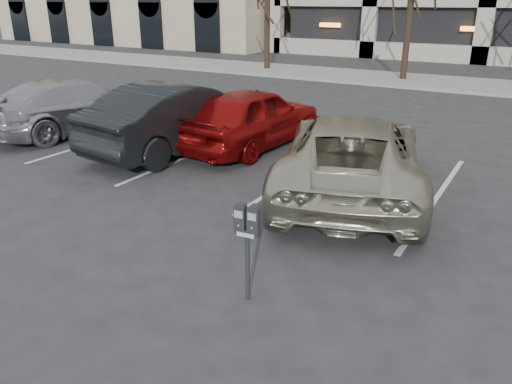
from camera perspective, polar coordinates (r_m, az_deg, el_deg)
name	(u,v)px	position (r m, az deg, el deg)	size (l,w,h in m)	color
ground	(316,227)	(8.17, 6.90, -4.02)	(140.00, 140.00, 0.00)	#28282B
sidewalk	(474,85)	(23.24, 23.66, 11.09)	(80.00, 4.00, 0.12)	gray
stall_lines	(301,173)	(10.65, 5.13, 2.20)	(16.90, 5.20, 0.00)	silver
parking_meter	(247,229)	(5.84, -1.01, -4.22)	(0.33, 0.16, 1.25)	black
suv_silver	(352,155)	(9.48, 10.87, 4.18)	(4.02, 5.87, 1.50)	#B6B39B
car_red	(252,117)	(12.36, -0.45, 8.56)	(1.78, 4.42, 1.51)	maroon
car_dark	(180,117)	(12.23, -8.67, 8.50)	(1.73, 4.97, 1.64)	black
car_silver	(77,105)	(14.75, -19.82, 9.31)	(2.04, 5.01, 1.46)	#A5A7AC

